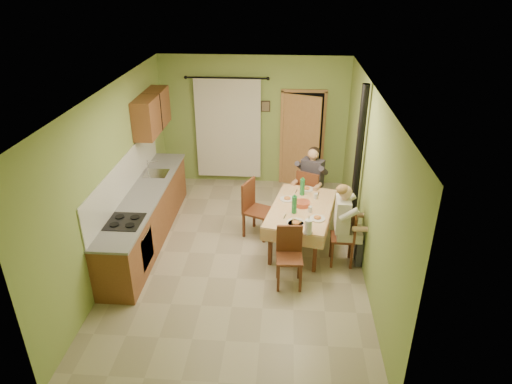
# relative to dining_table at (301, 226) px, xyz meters

# --- Properties ---
(floor) EXTENTS (4.00, 6.00, 0.01)m
(floor) POSITION_rel_dining_table_xyz_m (-1.00, -0.37, -0.38)
(floor) COLOR tan
(floor) RESTS_ON ground
(room_shell) EXTENTS (4.04, 6.04, 2.82)m
(room_shell) POSITION_rel_dining_table_xyz_m (-1.00, -0.37, 1.44)
(room_shell) COLOR #8FAA57
(room_shell) RESTS_ON ground
(kitchen_run) EXTENTS (0.64, 3.64, 1.56)m
(kitchen_run) POSITION_rel_dining_table_xyz_m (-2.71, 0.03, 0.10)
(kitchen_run) COLOR brown
(kitchen_run) RESTS_ON ground
(upper_cabinets) EXTENTS (0.35, 1.40, 0.70)m
(upper_cabinets) POSITION_rel_dining_table_xyz_m (-2.82, 1.33, 1.57)
(upper_cabinets) COLOR brown
(upper_cabinets) RESTS_ON room_shell
(curtain) EXTENTS (1.70, 0.07, 2.22)m
(curtain) POSITION_rel_dining_table_xyz_m (-1.55, 2.53, 0.88)
(curtain) COLOR black
(curtain) RESTS_ON ground
(doorway) EXTENTS (0.96, 0.34, 2.15)m
(doorway) POSITION_rel_dining_table_xyz_m (0.03, 2.54, 0.67)
(doorway) COLOR black
(doorway) RESTS_ON ground
(dining_table) EXTENTS (1.31, 1.83, 0.76)m
(dining_table) POSITION_rel_dining_table_xyz_m (0.00, 0.00, 0.00)
(dining_table) COLOR #DBAC78
(dining_table) RESTS_ON ground
(tableware) EXTENTS (0.74, 1.69, 0.33)m
(tableware) POSITION_rel_dining_table_xyz_m (-0.00, -0.11, 0.44)
(tableware) COLOR white
(tableware) RESTS_ON dining_table
(chair_far) EXTENTS (0.59, 0.59, 1.00)m
(chair_far) POSITION_rel_dining_table_xyz_m (0.20, 1.05, -0.09)
(chair_far) COLOR #5E2E19
(chair_far) RESTS_ON ground
(chair_near) EXTENTS (0.41, 0.41, 0.95)m
(chair_near) POSITION_rel_dining_table_xyz_m (-0.19, -1.11, -0.09)
(chair_near) COLOR #5E2E19
(chair_near) RESTS_ON ground
(chair_right) EXTENTS (0.38, 0.38, 0.92)m
(chair_right) POSITION_rel_dining_table_xyz_m (0.67, -0.47, -0.09)
(chair_right) COLOR #5E2E19
(chair_right) RESTS_ON ground
(chair_left) EXTENTS (0.61, 0.61, 1.03)m
(chair_left) POSITION_rel_dining_table_xyz_m (-0.76, 0.32, -0.09)
(chair_left) COLOR #5E2E19
(chair_left) RESTS_ON ground
(man_far) EXTENTS (0.65, 0.61, 1.39)m
(man_far) POSITION_rel_dining_table_xyz_m (0.20, 1.06, 0.50)
(man_far) COLOR #38333D
(man_far) RESTS_ON chair_far
(man_right) EXTENTS (0.47, 0.59, 1.39)m
(man_right) POSITION_rel_dining_table_xyz_m (0.66, -0.47, 0.50)
(man_right) COLOR beige
(man_right) RESTS_ON chair_right
(stove_flue) EXTENTS (0.24, 0.24, 2.80)m
(stove_flue) POSITION_rel_dining_table_xyz_m (0.90, 0.23, 0.64)
(stove_flue) COLOR black
(stove_flue) RESTS_ON ground
(picture_back) EXTENTS (0.19, 0.03, 0.23)m
(picture_back) POSITION_rel_dining_table_xyz_m (-0.75, 2.60, 1.37)
(picture_back) COLOR black
(picture_back) RESTS_ON room_shell
(picture_right) EXTENTS (0.03, 0.31, 0.21)m
(picture_right) POSITION_rel_dining_table_xyz_m (0.97, 0.83, 1.47)
(picture_right) COLOR brown
(picture_right) RESTS_ON room_shell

